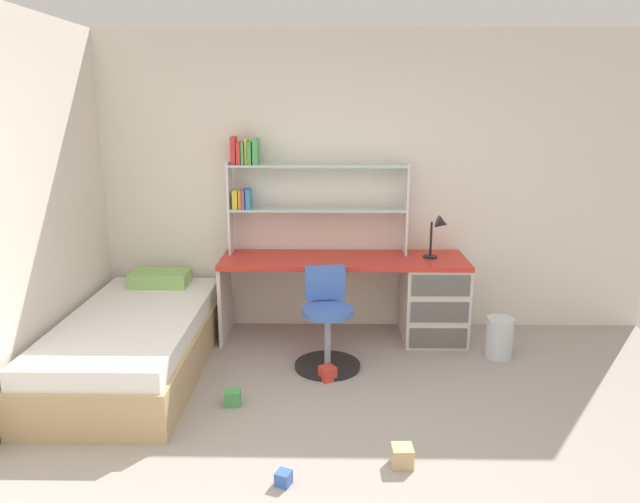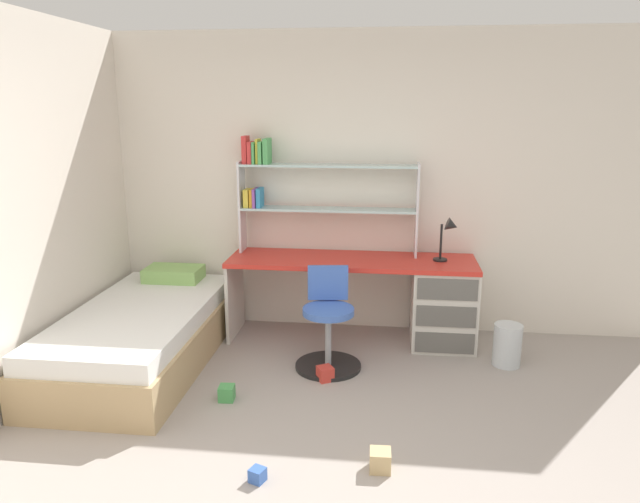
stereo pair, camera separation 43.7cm
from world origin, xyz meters
TOP-DOWN VIEW (x-y plane):
  - room_shell at (-1.19, 1.22)m, footprint 5.43×6.14m
  - desk at (0.52, 2.24)m, footprint 2.12×0.61m
  - bookshelf_hutch at (-0.50, 2.43)m, footprint 1.57×0.22m
  - desk_lamp at (0.76, 2.24)m, footprint 0.20×0.17m
  - swivel_chair at (-0.20, 1.65)m, footprint 0.52×0.52m
  - bed_platform at (-1.68, 1.54)m, footprint 1.03×2.04m
  - waste_bin at (1.22, 1.84)m, footprint 0.22×0.22m
  - toy_block_green_0 at (-0.85, 1.02)m, footprint 0.11×0.11m
  - toy_block_red_1 at (-0.19, 1.40)m, footprint 0.15×0.15m
  - toy_block_natural_2 at (0.24, 0.33)m, footprint 0.12×0.12m
  - toy_block_blue_3 at (-0.43, 0.14)m, footprint 0.10×0.10m

SIDE VIEW (x-z plane):
  - toy_block_blue_3 at x=-0.43m, z-range 0.00..0.08m
  - toy_block_green_0 at x=-0.85m, z-range 0.00..0.11m
  - toy_block_red_1 at x=-0.19m, z-range 0.00..0.11m
  - toy_block_natural_2 at x=0.24m, z-range 0.00..0.12m
  - waste_bin at x=1.22m, z-range 0.00..0.34m
  - bed_platform at x=-1.68m, z-range -0.06..0.53m
  - swivel_chair at x=-0.20m, z-range -0.08..0.71m
  - desk at x=0.52m, z-range 0.05..0.78m
  - desk_lamp at x=0.76m, z-range 0.80..1.18m
  - room_shell at x=-1.19m, z-range 0.00..2.65m
  - bookshelf_hutch at x=-0.50m, z-range 0.82..1.85m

